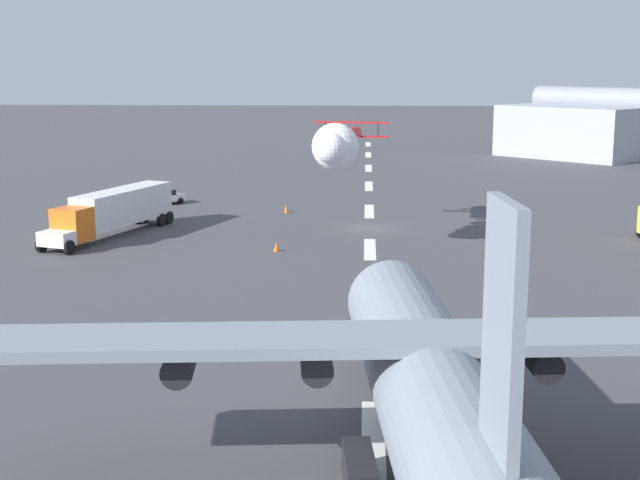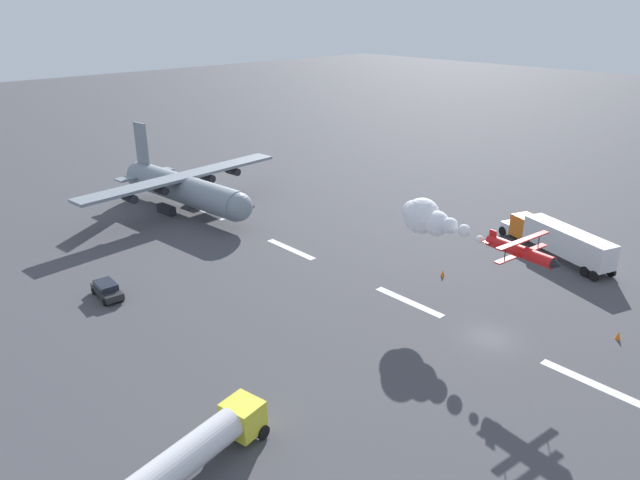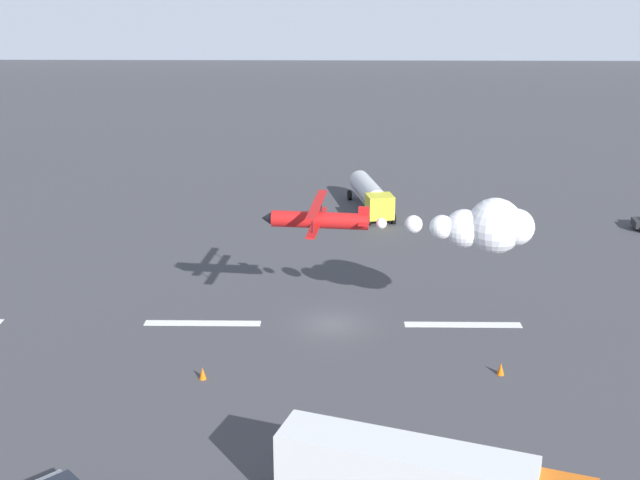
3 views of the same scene
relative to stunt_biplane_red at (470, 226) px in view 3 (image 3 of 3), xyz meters
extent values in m
plane|color=#424247|center=(-8.57, 2.56, -7.95)|extent=(440.00, 440.00, 0.00)
cube|color=white|center=(-17.51, 2.56, -7.95)|extent=(8.00, 0.90, 0.01)
cube|color=white|center=(0.37, 2.56, -7.95)|extent=(8.00, 0.90, 0.01)
cube|color=gray|center=(-8.57, 164.40, 1.58)|extent=(396.00, 16.00, 19.07)
cylinder|color=red|center=(-9.40, 0.91, 0.05)|extent=(6.27, 1.72, 1.05)
cube|color=red|center=(-9.60, 0.93, -0.10)|extent=(1.27, 6.53, 0.12)
cube|color=red|center=(-9.60, 0.93, 1.09)|extent=(1.27, 6.53, 0.12)
cylinder|color=black|center=(-9.85, -1.33, 0.49)|extent=(0.08, 0.08, 1.19)
cylinder|color=black|center=(-9.35, 3.20, 0.49)|extent=(0.08, 0.08, 1.19)
cube|color=red|center=(-6.63, 0.61, 0.50)|extent=(0.71, 0.18, 1.10)
cube|color=red|center=(-6.63, 0.61, 0.10)|extent=(0.81, 2.05, 0.08)
cone|color=black|center=(-12.83, 1.29, 0.05)|extent=(0.79, 0.97, 0.89)
sphere|color=white|center=(-5.50, 0.74, -0.11)|extent=(0.70, 0.70, 0.70)
sphere|color=white|center=(-3.52, 0.21, 0.02)|extent=(1.14, 1.14, 1.14)
sphere|color=white|center=(-1.78, -0.06, -0.07)|extent=(1.53, 1.53, 1.53)
sphere|color=white|center=(-0.38, 0.06, -0.20)|extent=(2.43, 2.43, 2.43)
sphere|color=white|center=(2.76, -0.40, 0.06)|extent=(2.31, 2.31, 2.31)
sphere|color=white|center=(1.52, -0.10, 0.04)|extent=(3.52, 3.52, 3.52)
cube|color=silver|center=(-5.43, -18.13, -5.65)|extent=(11.60, 6.07, 2.80)
cylinder|color=black|center=(-8.71, -15.68, -7.40)|extent=(1.15, 0.69, 1.10)
cylinder|color=black|center=(-9.84, -15.29, -7.40)|extent=(1.15, 0.69, 1.10)
cube|color=yellow|center=(-4.12, 25.61, -6.35)|extent=(2.77, 2.61, 2.20)
cylinder|color=silver|center=(-5.04, 30.53, -6.10)|extent=(3.51, 8.06, 2.10)
cylinder|color=black|center=(-2.83, 25.25, -7.45)|extent=(0.50, 1.04, 1.00)
cylinder|color=black|center=(-4.44, 33.81, -7.45)|extent=(0.50, 1.04, 1.00)
cylinder|color=black|center=(-5.18, 24.80, -7.45)|extent=(0.50, 1.04, 1.00)
cylinder|color=black|center=(-6.80, 33.36, -7.45)|extent=(0.50, 1.04, 1.00)
cylinder|color=black|center=(19.92, 24.67, -7.63)|extent=(0.65, 0.26, 0.64)
cone|color=orange|center=(-16.31, -5.36, -7.58)|extent=(0.44, 0.44, 0.75)
cone|color=orange|center=(1.57, -4.55, -7.58)|extent=(0.44, 0.44, 0.75)
camera|label=1|loc=(68.40, 2.17, 6.25)|focal=50.65mm
camera|label=2|loc=(-30.46, 43.13, 19.08)|focal=32.59mm
camera|label=3|loc=(-8.69, -49.35, 15.88)|focal=46.52mm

